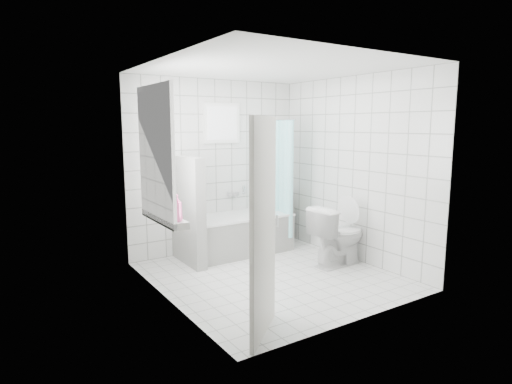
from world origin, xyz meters
TOP-DOWN VIEW (x-y plane):
  - ground at (0.00, 0.00)m, footprint 3.00×3.00m
  - ceiling at (0.00, 0.00)m, footprint 3.00×3.00m
  - wall_back at (0.00, 1.50)m, footprint 2.80×0.02m
  - wall_front at (0.00, -1.50)m, footprint 2.80×0.02m
  - wall_left at (-1.40, 0.00)m, footprint 0.02×3.00m
  - wall_right at (1.40, 0.00)m, footprint 0.02×3.00m
  - window_left at (-1.35, 0.30)m, footprint 0.01×0.90m
  - window_back at (0.10, 1.46)m, footprint 0.50×0.01m
  - window_sill at (-1.31, 0.30)m, footprint 0.18×1.02m
  - door at (-0.95, -1.21)m, footprint 0.62×0.56m
  - bathtub at (0.18, 1.12)m, footprint 1.57×0.77m
  - partition_wall at (-0.67, 1.07)m, footprint 0.15×0.85m
  - tiled_ledge at (1.15, 1.38)m, footprint 0.40×0.24m
  - toilet at (1.03, -0.13)m, footprint 0.85×0.51m
  - curtain_rod at (0.90, 1.10)m, footprint 0.02×0.80m
  - shower_curtain at (0.90, 0.97)m, footprint 0.14×0.48m
  - tub_faucet at (0.28, 1.46)m, footprint 0.18×0.06m
  - sill_bottles at (-1.30, 0.25)m, footprint 0.17×0.77m
  - ledge_bottles at (1.17, 1.36)m, footprint 0.19×0.17m

SIDE VIEW (x-z plane):
  - ground at x=0.00m, z-range 0.00..0.00m
  - tiled_ledge at x=1.15m, z-range 0.00..0.55m
  - bathtub at x=0.18m, z-range 0.00..0.58m
  - toilet at x=1.03m, z-range 0.00..0.84m
  - ledge_bottles at x=1.17m, z-range 0.54..0.82m
  - partition_wall at x=-0.67m, z-range 0.00..1.50m
  - tub_faucet at x=0.28m, z-range 0.82..0.88m
  - window_sill at x=-1.31m, z-range 0.82..0.90m
  - door at x=-0.95m, z-range 0.00..2.00m
  - sill_bottles at x=-1.30m, z-range 0.87..1.16m
  - shower_curtain at x=0.90m, z-range 0.21..1.99m
  - wall_back at x=0.00m, z-range 0.00..2.60m
  - wall_front at x=0.00m, z-range 0.00..2.60m
  - wall_left at x=-1.40m, z-range 0.00..2.60m
  - wall_right at x=1.40m, z-range 0.00..2.60m
  - window_left at x=-1.35m, z-range 0.90..2.30m
  - window_back at x=0.10m, z-range 1.70..2.20m
  - curtain_rod at x=0.90m, z-range 1.99..2.01m
  - ceiling at x=0.00m, z-range 2.60..2.60m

